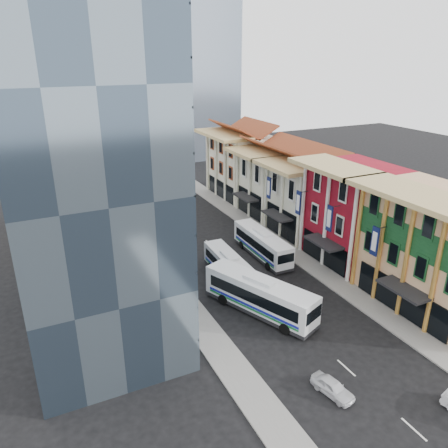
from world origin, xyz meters
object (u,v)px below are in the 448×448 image
shophouse_tan (437,252)px  bus_left_far (229,267)px  office_tower (78,164)px  bus_left_near (260,295)px  bus_right (262,244)px  sedan_left (333,387)px

shophouse_tan → bus_left_far: shophouse_tan is taller
office_tower → bus_left_near: (14.71, -7.63, -13.03)m
bus_right → sedan_left: (-7.36, -23.13, -1.15)m
office_tower → bus_left_near: size_ratio=2.45×
bus_left_far → office_tower: bearing=-179.0°
bus_left_near → bus_right: (6.71, 10.94, -0.21)m
office_tower → bus_right: (21.42, 3.31, -13.25)m
office_tower → sedan_left: (14.05, -19.82, -14.39)m
bus_left_far → sedan_left: 19.61m
shophouse_tan → bus_right: size_ratio=1.28×
shophouse_tan → bus_left_near: bearing=158.6°
bus_right → sedan_left: bearing=-107.2°
shophouse_tan → sedan_left: 18.71m
shophouse_tan → bus_left_far: size_ratio=1.40×
office_tower → sedan_left: 28.24m
sedan_left → bus_left_far: bearing=75.5°
office_tower → bus_right: office_tower is taller
office_tower → sedan_left: size_ratio=8.38×
shophouse_tan → office_tower: office_tower is taller
office_tower → bus_left_far: bearing=-1.0°
bus_left_near → sedan_left: 12.29m
office_tower → bus_left_far: (15.00, -0.26, -13.40)m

